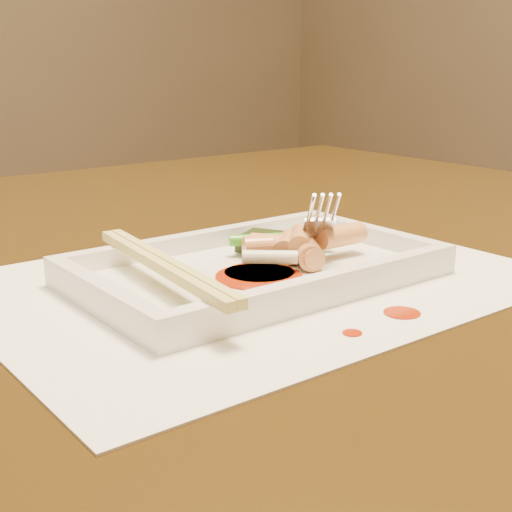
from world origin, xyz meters
TOP-DOWN VIEW (x-y plane):
  - table at (0.00, 0.00)m, footprint 1.40×0.90m
  - placemat at (0.09, -0.14)m, footprint 0.40×0.30m
  - sauce_splatter_a at (0.12, -0.25)m, footprint 0.02×0.02m
  - sauce_splatter_b at (0.07, -0.26)m, footprint 0.01×0.01m
  - plate_base at (0.09, -0.14)m, footprint 0.26×0.16m
  - plate_rim_far at (0.09, -0.06)m, footprint 0.26×0.01m
  - plate_rim_near at (0.09, -0.21)m, footprint 0.26×0.01m
  - plate_rim_left at (-0.04, -0.14)m, footprint 0.01×0.14m
  - plate_rim_right at (0.21, -0.14)m, footprint 0.01×0.14m
  - veg_piece at (0.12, -0.10)m, footprint 0.05×0.04m
  - scallion_white at (0.09, -0.15)m, footprint 0.04×0.03m
  - scallion_green at (0.13, -0.12)m, footprint 0.08×0.05m
  - chopstick_a at (0.01, -0.14)m, footprint 0.03×0.19m
  - chopstick_b at (0.01, -0.14)m, footprint 0.03×0.19m
  - fork at (0.16, -0.12)m, footprint 0.09×0.10m
  - sauce_blob_0 at (0.08, -0.16)m, footprint 0.06×0.06m
  - sauce_blob_1 at (0.08, -0.15)m, footprint 0.05×0.05m
  - rice_cake_0 at (0.12, -0.13)m, footprint 0.04×0.04m
  - rice_cake_1 at (0.12, -0.13)m, footprint 0.04×0.05m
  - rice_cake_2 at (0.13, -0.14)m, footprint 0.04×0.04m
  - rice_cake_3 at (0.12, -0.15)m, footprint 0.03×0.05m
  - rice_cake_4 at (0.13, -0.15)m, footprint 0.04×0.05m
  - rice_cake_5 at (0.16, -0.15)m, footprint 0.04×0.02m
  - rice_cake_6 at (0.11, -0.12)m, footprint 0.05×0.03m

SIDE VIEW (x-z plane):
  - table at x=0.00m, z-range 0.27..1.02m
  - placemat at x=0.09m, z-range 0.75..0.75m
  - sauce_splatter_a at x=0.12m, z-range 0.75..0.75m
  - sauce_splatter_b at x=0.07m, z-range 0.75..0.75m
  - plate_base at x=0.09m, z-range 0.75..0.76m
  - sauce_blob_0 at x=0.08m, z-range 0.76..0.76m
  - sauce_blob_1 at x=0.08m, z-range 0.76..0.76m
  - plate_rim_far at x=0.09m, z-range 0.76..0.77m
  - plate_rim_near at x=0.09m, z-range 0.76..0.77m
  - plate_rim_left at x=-0.04m, z-range 0.76..0.77m
  - plate_rim_right at x=0.21m, z-range 0.76..0.77m
  - veg_piece at x=0.12m, z-range 0.76..0.77m
  - rice_cake_0 at x=0.12m, z-range 0.76..0.78m
  - rice_cake_1 at x=0.12m, z-range 0.76..0.78m
  - rice_cake_3 at x=0.12m, z-range 0.76..0.78m
  - rice_cake_4 at x=0.13m, z-range 0.76..0.78m
  - rice_cake_6 at x=0.11m, z-range 0.76..0.78m
  - scallion_white at x=0.09m, z-range 0.77..0.78m
  - scallion_green at x=0.13m, z-range 0.77..0.78m
  - rice_cake_2 at x=0.13m, z-range 0.77..0.78m
  - rice_cake_5 at x=0.16m, z-range 0.77..0.78m
  - chopstick_a at x=0.01m, z-range 0.77..0.78m
  - chopstick_b at x=0.01m, z-range 0.77..0.78m
  - fork at x=0.16m, z-range 0.76..0.90m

